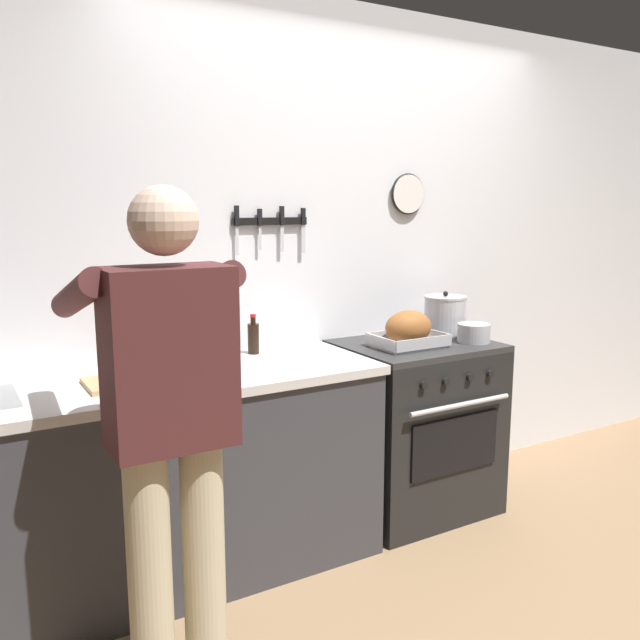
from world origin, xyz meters
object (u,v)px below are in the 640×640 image
Objects in this scene: bottle_wine_red at (133,345)px; bottle_soy_sauce at (253,337)px; bottle_vinegar at (197,345)px; person_cook at (169,415)px; stock_pot at (445,315)px; cutting_board at (133,381)px; stove at (414,426)px; roasting_pan at (408,330)px; saucepan at (474,333)px; bottle_hot_sauce at (111,363)px; bottle_cooking_oil at (142,340)px.

bottle_soy_sauce is (0.60, 0.10, -0.05)m from bottle_wine_red.
bottle_vinegar is at bearing -11.83° from bottle_wine_red.
bottle_soy_sauce is (0.69, 0.86, 0.03)m from person_cook.
cutting_board is at bearing -175.42° from stock_pot.
cutting_board is at bearing -107.19° from bottle_wine_red.
person_cook is 1.10m from bottle_soy_sauce.
stock_pot reaches higher than stove.
stove is 3.49× the size of bottle_vinegar.
bottle_wine_red reaches higher than bottle_soy_sauce.
roasting_pan is 1.37m from cutting_board.
bottle_wine_red is (-1.33, 0.15, 0.04)m from roasting_pan.
bottle_vinegar is at bearing -155.47° from bottle_soy_sauce.
bottle_vinegar reaches higher than stove.
cutting_board is (-1.37, 0.01, -0.07)m from roasting_pan.
saucepan is at bearing -7.27° from bottle_vinegar.
bottle_soy_sauce is at bearing -45.14° from person_cook.
bottle_wine_red is at bearing 175.80° from stove.
bottle_hot_sauce is (-1.80, 0.17, 0.03)m from saucepan.
bottle_wine_red is 0.13m from bottle_hot_sauce.
cutting_board is 1.39× the size of bottle_vinegar.
stove is 1.62m from bottle_hot_sauce.
bottle_vinegar is at bearing -43.56° from bottle_cooking_oil.
person_cook reaches higher than stock_pot.
person_cook reaches higher than bottle_vinegar.
saucepan reaches higher than stove.
person_cook is 6.43× the size of bottle_vinegar.
bottle_soy_sauce reaches higher than bottle_hot_sauce.
bottle_vinegar is at bearing 177.56° from stove.
bottle_soy_sauce is at bearing 9.27° from bottle_wine_red.
roasting_pan is at bearing -6.63° from bottle_wine_red.
roasting_pan is at bearing -5.33° from bottle_vinegar.
saucepan is at bearing -3.17° from cutting_board.
bottle_vinegar is at bearing 15.72° from cutting_board.
bottle_wine_red is (0.09, 0.76, 0.07)m from person_cook.
cutting_board is (-1.47, -0.04, 0.46)m from stove.
roasting_pan is 1.34m from bottle_wine_red.
stock_pot is 0.85× the size of bottle_cooking_oil.
stock_pot reaches higher than saucepan.
bottle_soy_sauce is 0.74× the size of bottle_vinegar.
saucepan is (0.27, -0.13, 0.50)m from stove.
cutting_board is at bearing -114.11° from bottle_cooking_oil.
stock_pot is at bearing 1.93° from bottle_hot_sauce.
bottle_cooking_oil is at bearing 45.80° from bottle_hot_sauce.
bottle_wine_red reaches higher than saucepan.
bottle_vinegar is (-1.43, 0.18, 0.06)m from saucepan.
bottle_wine_red is at bearing 168.17° from bottle_vinegar.
stove is 1.00m from bottle_soy_sauce.
bottle_vinegar is at bearing -177.87° from stock_pot.
bottle_vinegar is (0.31, 0.09, 0.10)m from cutting_board.
person_cook reaches higher than bottle_cooking_oil.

